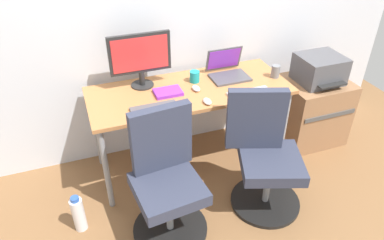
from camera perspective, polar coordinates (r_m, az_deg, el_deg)
name	(u,v)px	position (r m, az deg, el deg)	size (l,w,h in m)	color
ground_plane	(190,162)	(3.29, -0.30, -6.69)	(5.28, 5.28, 0.00)	brown
back_wall	(173,6)	(3.00, -3.09, 17.55)	(4.40, 0.04, 2.60)	silver
desk	(190,97)	(2.90, -0.34, 3.67)	(1.60, 0.64, 0.76)	#B77542
office_chair_left	(166,181)	(2.50, -4.06, -9.65)	(0.54, 0.54, 0.94)	black
office_chair_right	(264,157)	(2.74, 11.37, -5.79)	(0.56, 0.56, 0.94)	black
side_cabinet	(311,110)	(3.61, 18.22, 1.51)	(0.58, 0.52, 0.62)	#996B47
printer	(320,69)	(3.41, 19.50, 7.60)	(0.38, 0.40, 0.24)	#515156
water_bottle_on_floor	(78,214)	(2.79, -17.49, -13.95)	(0.09, 0.09, 0.31)	white
desktop_monitor	(140,57)	(2.82, -8.20, 9.86)	(0.48, 0.18, 0.43)	#262626
open_laptop	(227,70)	(3.05, 5.60, 7.91)	(0.31, 0.28, 0.22)	#4C4C51
keyboard_by_monitor	(154,108)	(2.60, -5.98, 1.84)	(0.34, 0.12, 0.02)	#515156
keyboard_by_laptop	(250,93)	(2.81, 9.08, 4.18)	(0.34, 0.12, 0.02)	#B7B7B7
mouse_by_monitor	(196,88)	(2.83, 0.65, 5.02)	(0.06, 0.10, 0.03)	silver
mouse_by_laptop	(207,101)	(2.66, 2.43, 2.97)	(0.06, 0.10, 0.03)	silver
coffee_mug	(195,77)	(2.94, 0.42, 6.87)	(0.08, 0.08, 0.09)	teal
pen_cup	(275,71)	(3.09, 13.04, 7.49)	(0.07, 0.07, 0.10)	slate
notebook	(168,92)	(2.79, -3.81, 4.42)	(0.21, 0.15, 0.03)	purple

